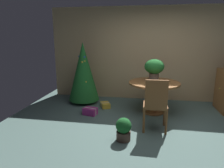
# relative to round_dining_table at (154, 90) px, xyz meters

# --- Properties ---
(ground_plane) EXTENTS (6.60, 6.60, 0.00)m
(ground_plane) POSITION_rel_round_dining_table_xyz_m (0.06, -1.08, -0.55)
(ground_plane) COLOR #4C6660
(back_wall_panel) EXTENTS (6.00, 0.10, 2.60)m
(back_wall_panel) POSITION_rel_round_dining_table_xyz_m (0.06, 1.12, 0.75)
(back_wall_panel) COLOR tan
(back_wall_panel) RESTS_ON ground_plane
(round_dining_table) EXTENTS (1.19, 1.19, 0.75)m
(round_dining_table) POSITION_rel_round_dining_table_xyz_m (0.00, 0.00, 0.00)
(round_dining_table) COLOR brown
(round_dining_table) RESTS_ON ground_plane
(flower_vase) EXTENTS (0.46, 0.46, 0.53)m
(flower_vase) POSITION_rel_round_dining_table_xyz_m (-0.01, 0.08, 0.53)
(flower_vase) COLOR #665B51
(flower_vase) RESTS_ON round_dining_table
(wooden_chair_near) EXTENTS (0.45, 0.44, 1.04)m
(wooden_chair_near) POSITION_rel_round_dining_table_xyz_m (0.00, -1.01, 0.03)
(wooden_chair_near) COLOR brown
(wooden_chair_near) RESTS_ON ground_plane
(holiday_tree) EXTENTS (0.83, 0.83, 1.65)m
(holiday_tree) POSITION_rel_round_dining_table_xyz_m (-1.87, 0.48, 0.31)
(holiday_tree) COLOR brown
(holiday_tree) RESTS_ON ground_plane
(gift_box_gold) EXTENTS (0.31, 0.36, 0.12)m
(gift_box_gold) POSITION_rel_round_dining_table_xyz_m (-1.21, 0.16, -0.49)
(gift_box_gold) COLOR gold
(gift_box_gold) RESTS_ON ground_plane
(gift_box_purple) EXTENTS (0.35, 0.28, 0.16)m
(gift_box_purple) POSITION_rel_round_dining_table_xyz_m (-1.46, -0.40, -0.47)
(gift_box_purple) COLOR #9E287A
(gift_box_purple) RESTS_ON ground_plane
(potted_plant) EXTENTS (0.28, 0.28, 0.41)m
(potted_plant) POSITION_rel_round_dining_table_xyz_m (-0.55, -1.46, -0.34)
(potted_plant) COLOR #4C382D
(potted_plant) RESTS_ON ground_plane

